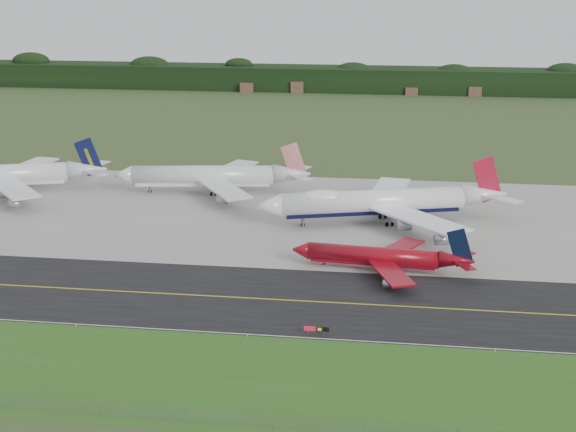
# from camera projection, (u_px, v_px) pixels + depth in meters

# --- Properties ---
(ground) EXTENTS (600.00, 600.00, 0.00)m
(ground) POSITION_uv_depth(u_px,v_px,m) (281.00, 292.00, 153.06)
(ground) COLOR #324721
(ground) RESTS_ON ground
(grass_verge) EXTENTS (400.00, 30.00, 0.01)m
(grass_verge) POSITION_uv_depth(u_px,v_px,m) (247.00, 380.00, 119.88)
(grass_verge) COLOR #2B5C1B
(grass_verge) RESTS_ON ground
(taxiway) EXTENTS (400.00, 32.00, 0.02)m
(taxiway) POSITION_uv_depth(u_px,v_px,m) (278.00, 300.00, 149.27)
(taxiway) COLOR black
(taxiway) RESTS_ON ground
(apron) EXTENTS (400.00, 78.00, 0.01)m
(apron) POSITION_uv_depth(u_px,v_px,m) (310.00, 215.00, 201.41)
(apron) COLOR gray
(apron) RESTS_ON ground
(taxiway_centreline) EXTENTS (400.00, 0.40, 0.00)m
(taxiway_centreline) POSITION_uv_depth(u_px,v_px,m) (278.00, 300.00, 149.26)
(taxiway_centreline) COLOR gold
(taxiway_centreline) RESTS_ON taxiway
(taxiway_edge_line) EXTENTS (400.00, 0.25, 0.00)m
(taxiway_edge_line) POSITION_uv_depth(u_px,v_px,m) (264.00, 335.00, 134.57)
(taxiway_edge_line) COLOR silver
(taxiway_edge_line) RESTS_ON taxiway
(perimeter_fence) EXTENTS (320.00, 0.10, 320.00)m
(perimeter_fence) POSITION_uv_depth(u_px,v_px,m) (230.00, 419.00, 107.24)
(perimeter_fence) COLOR slate
(perimeter_fence) RESTS_ON ground
(horizon_treeline) EXTENTS (700.00, 25.00, 12.00)m
(horizon_treeline) POSITION_uv_depth(u_px,v_px,m) (358.00, 81.00, 411.00)
(horizon_treeline) COLOR black
(horizon_treeline) RESTS_ON ground
(jet_ba_747) EXTENTS (61.21, 49.52, 15.71)m
(jet_ba_747) POSITION_uv_depth(u_px,v_px,m) (381.00, 202.00, 193.73)
(jet_ba_747) COLOR white
(jet_ba_747) RESTS_ON ground
(jet_red_737) EXTENTS (37.30, 30.30, 10.07)m
(jet_red_737) POSITION_uv_depth(u_px,v_px,m) (383.00, 257.00, 163.54)
(jet_red_737) COLOR maroon
(jet_red_737) RESTS_ON ground
(jet_navy_gold) EXTENTS (55.64, 47.26, 14.67)m
(jet_navy_gold) POSITION_uv_depth(u_px,v_px,m) (4.00, 175.00, 221.08)
(jet_navy_gold) COLOR silver
(jet_navy_gold) RESTS_ON ground
(jet_star_tail) EXTENTS (54.09, 44.88, 14.27)m
(jet_star_tail) POSITION_uv_depth(u_px,v_px,m) (213.00, 176.00, 220.43)
(jet_star_tail) COLOR silver
(jet_star_tail) RESTS_ON ground
(taxiway_sign) EXTENTS (4.24, 0.18, 1.41)m
(taxiway_sign) POSITION_uv_depth(u_px,v_px,m) (316.00, 329.00, 134.59)
(taxiway_sign) COLOR slate
(taxiway_sign) RESTS_ON ground
(edge_marker_left) EXTENTS (0.16, 0.16, 0.50)m
(edge_marker_left) POSITION_uv_depth(u_px,v_px,m) (76.00, 325.00, 137.80)
(edge_marker_left) COLOR yellow
(edge_marker_left) RESTS_ON ground
(edge_marker_center) EXTENTS (0.16, 0.16, 0.50)m
(edge_marker_center) POSITION_uv_depth(u_px,v_px,m) (247.00, 336.00, 133.91)
(edge_marker_center) COLOR yellow
(edge_marker_center) RESTS_ON ground
(edge_marker_right) EXTENTS (0.16, 0.16, 0.50)m
(edge_marker_right) POSITION_uv_depth(u_px,v_px,m) (495.00, 350.00, 128.66)
(edge_marker_right) COLOR yellow
(edge_marker_right) RESTS_ON ground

